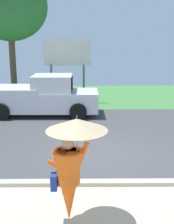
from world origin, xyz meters
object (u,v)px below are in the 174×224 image
at_px(monk_pedestrian, 71,165).
at_px(tree_center_back, 9,6).
at_px(pickup_truck, 43,97).
at_px(roadside_billboard, 67,57).

xyz_separation_m(monk_pedestrian, tree_center_back, (-3.89, 12.01, 4.12)).
bearing_deg(tree_center_back, pickup_truck, -58.53).
relative_size(monk_pedestrian, tree_center_back, 0.29).
height_order(monk_pedestrian, pickup_truck, monk_pedestrian).
relative_size(pickup_truck, tree_center_back, 0.72).
bearing_deg(tree_center_back, roadside_billboard, -15.78).
distance_m(roadside_billboard, tree_center_back, 4.32).
xyz_separation_m(monk_pedestrian, pickup_truck, (-1.69, 8.42, -0.29)).
distance_m(pickup_truck, tree_center_back, 6.10).
xyz_separation_m(roadside_billboard, tree_center_back, (-3.21, 0.91, 2.73)).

